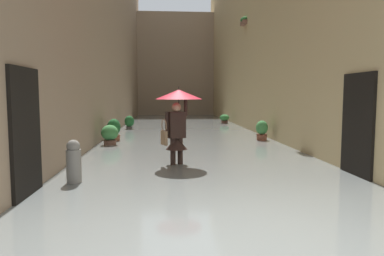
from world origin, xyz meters
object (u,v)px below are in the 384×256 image
Objects in this scene: potted_plant_far_right at (114,132)px; potted_plant_far_left at (225,119)px; potted_plant_mid_right at (129,123)px; mooring_bollard at (74,166)px; potted_plant_near_left at (262,132)px; potted_plant_near_right at (110,136)px; person_wading at (178,111)px.

potted_plant_far_left is at bearing -125.12° from potted_plant_far_right.
potted_plant_mid_right is 0.85× the size of potted_plant_far_right.
potted_plant_far_right is at bearing 88.59° from potted_plant_mid_right.
potted_plant_far_left is 0.70× the size of mooring_bollard.
mooring_bollard is at bearing 69.48° from potted_plant_far_left.
potted_plant_near_left is 0.93× the size of potted_plant_far_right.
potted_plant_far_right is (0.02, -1.06, 0.03)m from potted_plant_near_right.
potted_plant_near_right is 1.21× the size of potted_plant_far_left.
potted_plant_near_left is 7.50m from potted_plant_far_left.
person_wading is at bearing 75.50° from potted_plant_far_left.
mooring_bollard is (4.96, 13.25, 0.09)m from potted_plant_far_left.
person_wading is 8.91m from potted_plant_mid_right.
person_wading is 2.03× the size of mooring_bollard.
potted_plant_near_right is (2.06, -3.36, -0.94)m from person_wading.
mooring_bollard is at bearing 48.72° from potted_plant_near_left.
potted_plant_near_left is (-3.11, -4.17, -0.94)m from person_wading.
potted_plant_far_left is 14.15m from mooring_bollard.
potted_plant_near_right is 0.84× the size of mooring_bollard.
potted_plant_mid_right is at bearing -91.41° from potted_plant_far_right.
person_wading reaches higher than potted_plant_near_left.
potted_plant_far_left is (0.09, -7.50, -0.07)m from potted_plant_near_left.
potted_plant_far_left is at bearing -104.50° from person_wading.
person_wading is 2.92× the size of potted_plant_far_left.
potted_plant_near_left is at bearing 90.66° from potted_plant_far_left.
potted_plant_far_right is (5.19, -0.24, 0.03)m from potted_plant_near_left.
mooring_bollard is (-0.12, 4.93, 0.02)m from potted_plant_near_right.
potted_plant_near_left is 6.77m from potted_plant_mid_right.
potted_plant_far_right reaches higher than potted_plant_far_left.
person_wading is 2.40× the size of potted_plant_near_right.
potted_plant_far_left is at bearing -121.42° from potted_plant_near_right.
potted_plant_near_left is at bearing 138.75° from potted_plant_mid_right.
potted_plant_mid_right is at bearing -90.86° from potted_plant_near_right.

